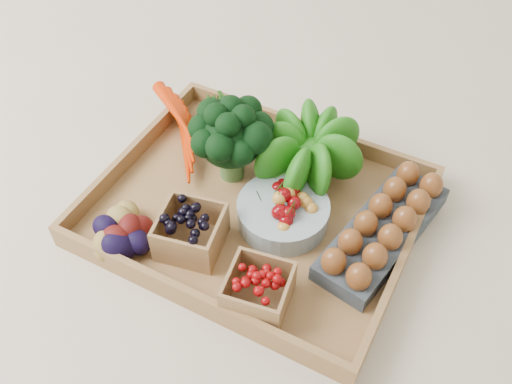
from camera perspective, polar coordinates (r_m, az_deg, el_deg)
The scene contains 10 objects.
ground at distance 1.04m, azimuth 0.00°, elevation -2.22°, with size 4.00×4.00×0.00m, color beige.
tray at distance 1.03m, azimuth 0.00°, elevation -1.96°, with size 0.55×0.45×0.01m, color olive.
carrots at distance 1.14m, azimuth -7.04°, elevation 5.76°, with size 0.18×0.13×0.04m, color red, non-canonical shape.
lettuce at distance 1.04m, azimuth 5.51°, elevation 4.42°, with size 0.14×0.14×0.14m, color #19570D.
broccoli at distance 1.04m, azimuth -2.50°, elevation 4.09°, with size 0.15×0.15×0.12m, color black, non-canonical shape.
cherry_bowl at distance 0.99m, azimuth 2.71°, elevation -2.08°, with size 0.16×0.16×0.04m, color #8C9EA5.
egg_carton at distance 0.99m, azimuth 12.51°, elevation -3.98°, with size 0.10×0.29×0.03m, color #353B43.
potatoes at distance 0.98m, azimuth -13.66°, elevation -3.34°, with size 0.13×0.13×0.07m, color #400B0A, non-canonical shape.
punnet_blackberry at distance 0.95m, azimuth -6.54°, elevation -3.98°, with size 0.10×0.10×0.07m, color black.
punnet_raspberry at distance 0.88m, azimuth 0.23°, elevation -9.78°, with size 0.10×0.10×0.07m, color #770506.
Camera 1 is at (0.31, -0.59, 0.80)m, focal length 40.00 mm.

